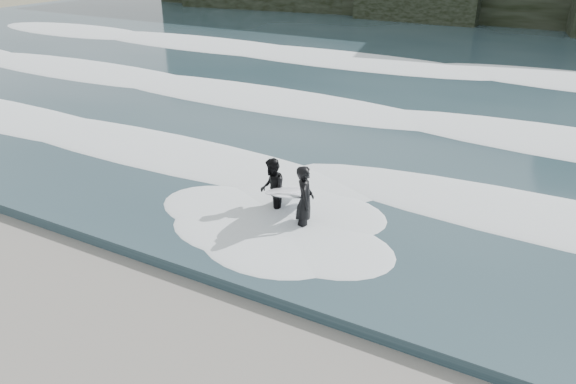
% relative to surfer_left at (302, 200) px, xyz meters
% --- Properties ---
extents(ground, '(120.00, 120.00, 0.00)m').
position_rel_surfer_left_xyz_m(ground, '(-0.07, -6.08, -0.96)').
color(ground, '#7C7552').
rests_on(ground, ground).
extents(sea, '(90.00, 52.00, 0.30)m').
position_rel_surfer_left_xyz_m(sea, '(-0.07, 22.92, -0.81)').
color(sea, '#2A4049').
rests_on(sea, ground).
extents(foam_near, '(60.00, 3.20, 0.20)m').
position_rel_surfer_left_xyz_m(foam_near, '(-0.07, 2.92, -0.56)').
color(foam_near, white).
rests_on(foam_near, sea).
extents(foam_mid, '(60.00, 4.00, 0.24)m').
position_rel_surfer_left_xyz_m(foam_mid, '(-0.07, 9.92, -0.54)').
color(foam_mid, white).
rests_on(foam_mid, sea).
extents(foam_far, '(60.00, 4.80, 0.30)m').
position_rel_surfer_left_xyz_m(foam_far, '(-0.07, 18.92, -0.51)').
color(foam_far, white).
rests_on(foam_far, sea).
extents(surfer_left, '(1.17, 2.16, 1.91)m').
position_rel_surfer_left_xyz_m(surfer_left, '(0.00, 0.00, 0.00)').
color(surfer_left, black).
rests_on(surfer_left, ground).
extents(surfer_right, '(1.29, 2.20, 1.72)m').
position_rel_surfer_left_xyz_m(surfer_right, '(-1.04, 0.37, -0.09)').
color(surfer_right, black).
rests_on(surfer_right, ground).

